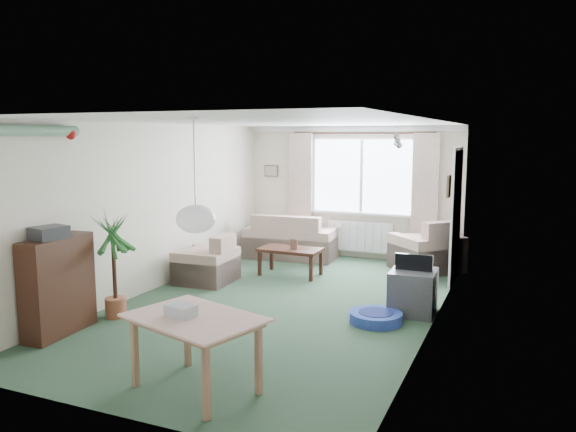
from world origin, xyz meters
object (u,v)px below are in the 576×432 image
at_px(armchair_left, 206,258).
at_px(coffee_table, 290,262).
at_px(armchair_corner, 427,245).
at_px(sofa, 291,236).
at_px(pet_bed, 376,317).
at_px(houseplant, 114,265).
at_px(dining_table, 196,355).
at_px(bookshelf, 58,286).
at_px(tv_cube, 413,292).

relative_size(armchair_left, coffee_table, 0.84).
bearing_deg(armchair_left, armchair_corner, 122.46).
relative_size(sofa, pet_bed, 2.57).
bearing_deg(houseplant, sofa, 80.50).
xyz_separation_m(dining_table, pet_bed, (1.01, 2.39, -0.26)).
height_order(bookshelf, pet_bed, bookshelf).
height_order(dining_table, tv_cube, dining_table).
height_order(sofa, houseplant, houseplant).
bearing_deg(sofa, bookshelf, 75.10).
xyz_separation_m(sofa, armchair_corner, (2.45, -0.02, 0.03)).
bearing_deg(coffee_table, bookshelf, -111.35).
distance_m(armchair_corner, bookshelf, 5.76).
bearing_deg(tv_cube, sofa, 136.15).
relative_size(sofa, coffee_table, 1.66).
bearing_deg(armchair_left, bookshelf, -10.18).
height_order(sofa, bookshelf, bookshelf).
xyz_separation_m(sofa, dining_table, (1.34, -5.35, -0.08)).
distance_m(armchair_left, coffee_table, 1.36).
distance_m(armchair_left, houseplant, 1.92).
bearing_deg(sofa, houseplant, 75.93).
bearing_deg(houseplant, armchair_left, 85.47).
distance_m(sofa, bookshelf, 4.81).
bearing_deg(armchair_corner, bookshelf, 10.37).
bearing_deg(coffee_table, pet_bed, -43.09).
height_order(coffee_table, houseplant, houseplant).
distance_m(tv_cube, pet_bed, 0.68).
relative_size(armchair_corner, pet_bed, 1.53).
distance_m(houseplant, dining_table, 2.43).
distance_m(coffee_table, tv_cube, 2.47).
xyz_separation_m(armchair_left, dining_table, (1.86, -3.23, -0.04)).
bearing_deg(coffee_table, tv_cube, -28.38).
bearing_deg(armchair_corner, coffee_table, -12.57).
bearing_deg(dining_table, coffee_table, 101.46).
height_order(armchair_corner, pet_bed, armchair_corner).
distance_m(sofa, armchair_left, 2.19).
relative_size(coffee_table, pet_bed, 1.55).
bearing_deg(sofa, armchair_corner, 174.85).
xyz_separation_m(houseplant, tv_cube, (3.35, 1.60, -0.38)).
bearing_deg(armchair_corner, pet_bed, 43.42).
relative_size(dining_table, pet_bed, 1.66).
relative_size(sofa, dining_table, 1.55).
distance_m(bookshelf, pet_bed, 3.70).
relative_size(sofa, tv_cube, 2.68).
distance_m(houseplant, pet_bed, 3.25).
xyz_separation_m(armchair_corner, tv_cube, (0.22, -2.39, -0.16)).
relative_size(houseplant, tv_cube, 2.15).
bearing_deg(bookshelf, houseplant, 71.17).
bearing_deg(sofa, tv_cube, 133.40).
relative_size(sofa, armchair_left, 1.97).
bearing_deg(pet_bed, dining_table, -112.89).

